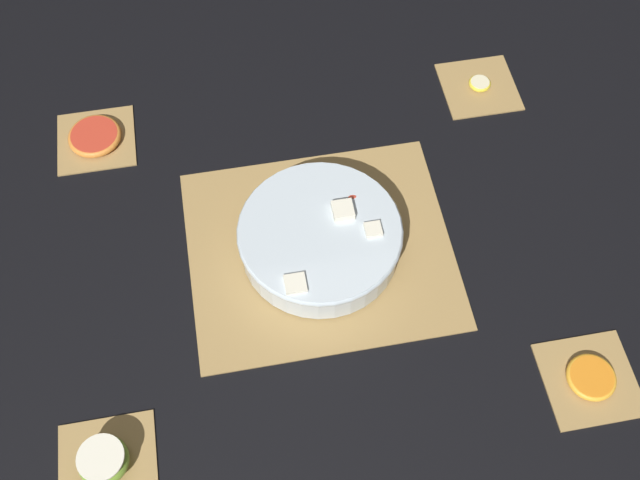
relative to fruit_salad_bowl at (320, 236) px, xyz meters
The scene contains 11 objects.
ground_plane 0.04m from the fruit_salad_bowl, 141.81° to the right, with size 6.00×6.00×0.00m, color black.
bamboo_mat_center 0.04m from the fruit_salad_bowl, 141.81° to the right, with size 0.40×0.35×0.01m.
coaster_mat_near_left 0.44m from the fruit_salad_bowl, 140.62° to the right, with size 0.13×0.13×0.01m.
coaster_mat_near_right 0.43m from the fruit_salad_bowl, 39.43° to the right, with size 0.13×0.13×0.01m.
coaster_mat_far_left 0.43m from the fruit_salad_bowl, 140.67° to the left, with size 0.13×0.13×0.01m.
coaster_mat_far_right 0.43m from the fruit_salad_bowl, 39.38° to the left, with size 0.13×0.13×0.01m.
fruit_salad_bowl is the anchor object (origin of this frame).
apple_half 0.43m from the fruit_salad_bowl, 140.62° to the right, with size 0.07×0.07×0.04m.
orange_slice_whole 0.43m from the fruit_salad_bowl, 39.43° to the right, with size 0.07×0.07×0.01m.
banana_coin_single 0.43m from the fruit_salad_bowl, 39.38° to the left, with size 0.04×0.04×0.01m.
grapefruit_slice 0.43m from the fruit_salad_bowl, 140.67° to the left, with size 0.09×0.09×0.01m.
Camera 1 is at (-0.10, -0.56, 1.01)m, focal length 42.00 mm.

